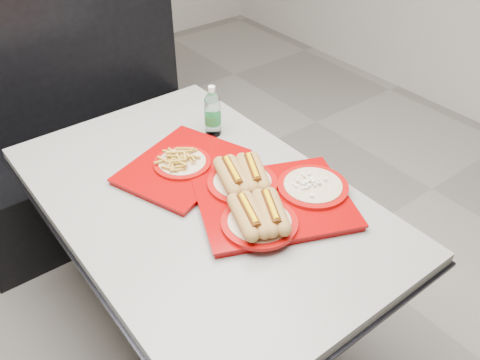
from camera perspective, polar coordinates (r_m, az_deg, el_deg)
ground at (r=2.30m, az=-3.62°, el=-16.36°), size 6.00×6.00×0.00m
diner_table at (r=1.86m, az=-4.31°, el=-5.64°), size 0.92×1.42×0.75m
booth_bench at (r=2.77m, az=-17.00°, el=4.11°), size 1.30×0.57×1.35m
tray_near at (r=1.67m, az=3.16°, el=-1.94°), size 0.61×0.55×0.11m
tray_far at (r=1.86m, az=-6.50°, el=1.79°), size 0.52×0.46×0.08m
water_bottle at (r=2.02m, az=-3.09°, el=7.43°), size 0.07×0.07×0.21m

